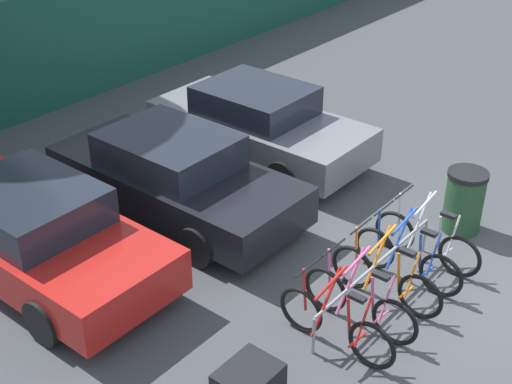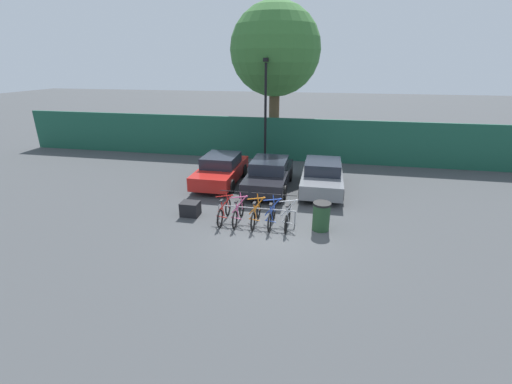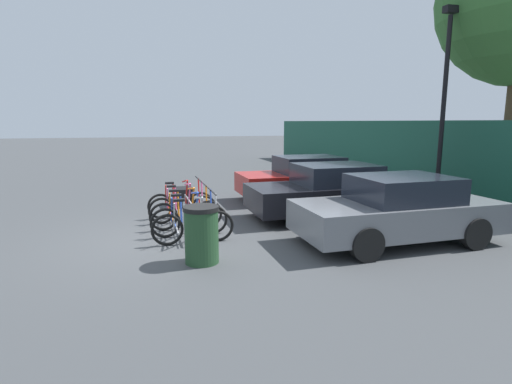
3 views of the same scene
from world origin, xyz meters
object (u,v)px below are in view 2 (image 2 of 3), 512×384
object	(u,v)px
tree_behind_hoarding	(275,51)
bicycle_blue	(272,216)
bike_rack	(256,210)
lamp_post	(265,107)
bicycle_red	(224,211)
car_grey	(322,176)
trash_bin	(321,216)
bicycle_orange	(256,214)
cargo_crate	(190,209)
car_red	(221,169)
car_black	(269,174)
bicycle_pink	(238,213)
bicycle_silver	(288,217)

from	to	relation	value
tree_behind_hoarding	bicycle_blue	bearing A→B (deg)	-81.63
bike_rack	lamp_post	xyz separation A→B (m)	(-1.05, 7.83, 2.79)
bicycle_red	car_grey	xyz separation A→B (m)	(3.51, 4.08, 0.31)
trash_bin	bicycle_orange	bearing A→B (deg)	179.72
bike_rack	cargo_crate	size ratio (longest dim) A/B	4.19
car_red	bicycle_orange	bearing A→B (deg)	-58.13
bicycle_blue	bicycle_orange	bearing A→B (deg)	-179.03
trash_bin	bike_rack	bearing A→B (deg)	176.15
bicycle_orange	car_grey	size ratio (longest dim) A/B	0.41
car_black	tree_behind_hoarding	xyz separation A→B (m)	(-0.85, 6.93, 5.56)
bicycle_red	bicycle_orange	world-z (taller)	same
lamp_post	bicycle_blue	bearing A→B (deg)	-78.25
car_black	trash_bin	size ratio (longest dim) A/B	4.24
car_grey	car_black	bearing A→B (deg)	-174.53
bicycle_red	tree_behind_hoarding	xyz separation A→B (m)	(0.22, 10.77, 5.87)
bicycle_red	trash_bin	size ratio (longest dim) A/B	1.66
bicycle_pink	bicycle_orange	world-z (taller)	same
bicycle_orange	car_black	bearing A→B (deg)	95.35
bike_rack	bicycle_blue	bearing A→B (deg)	-13.66
car_red	car_grey	distance (m)	4.88
car_red	trash_bin	bearing A→B (deg)	-40.13
bike_rack	cargo_crate	xyz separation A→B (m)	(-2.62, 0.06, -0.20)
bicycle_blue	car_black	size ratio (longest dim) A/B	0.39
bicycle_red	lamp_post	xyz separation A→B (m)	(0.15, 7.97, 2.88)
bicycle_orange	bicycle_blue	xyz separation A→B (m)	(0.59, 0.00, 0.00)
car_red	bicycle_red	bearing A→B (deg)	-71.74
bicycle_pink	bicycle_blue	distance (m)	1.26
lamp_post	tree_behind_hoarding	world-z (taller)	tree_behind_hoarding
bike_rack	bicycle_silver	bearing A→B (deg)	-7.09
bicycle_silver	cargo_crate	bearing A→B (deg)	174.75
bicycle_blue	bicycle_red	bearing A→B (deg)	-179.03
bicycle_blue	trash_bin	bearing A→B (deg)	0.59
car_red	cargo_crate	xyz separation A→B (m)	(-0.06, -3.94, -0.42)
bicycle_silver	car_black	bearing A→B (deg)	106.81
car_black	lamp_post	xyz separation A→B (m)	(-0.92, 4.13, 2.57)
bicycle_blue	car_black	xyz separation A→B (m)	(-0.74, 3.85, 0.31)
car_grey	trash_bin	size ratio (longest dim) A/B	4.08
car_black	cargo_crate	world-z (taller)	car_black
bicycle_silver	cargo_crate	world-z (taller)	bicycle_silver
bicycle_orange	cargo_crate	bearing A→B (deg)	178.70
bicycle_silver	car_grey	xyz separation A→B (m)	(1.12, 4.08, 0.31)
lamp_post	trash_bin	world-z (taller)	lamp_post
bicycle_pink	car_black	size ratio (longest dim) A/B	0.39
bicycle_pink	lamp_post	bearing A→B (deg)	90.31
lamp_post	car_black	bearing A→B (deg)	-77.39
bicycle_red	cargo_crate	xyz separation A→B (m)	(-1.43, 0.21, -0.10)
car_black	car_grey	world-z (taller)	same
car_red	car_grey	xyz separation A→B (m)	(4.88, -0.07, -0.00)
bicycle_pink	car_grey	world-z (taller)	car_grey
car_black	lamp_post	world-z (taller)	lamp_post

